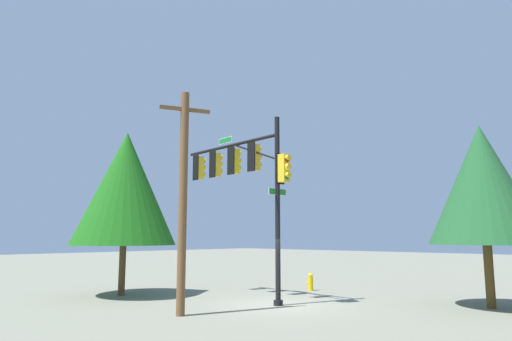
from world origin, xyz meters
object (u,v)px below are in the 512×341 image
(signal_pole_assembly, at_px, (244,172))
(utility_pole, at_px, (183,197))
(fire_hydrant, at_px, (311,282))
(tree_mid, at_px, (483,184))
(tree_near, at_px, (125,188))

(signal_pole_assembly, height_order, utility_pole, utility_pole)
(fire_hydrant, bearing_deg, tree_mid, 179.91)
(fire_hydrant, distance_m, tree_mid, 9.15)
(signal_pole_assembly, bearing_deg, tree_mid, -151.01)
(utility_pole, height_order, tree_near, utility_pole)
(signal_pole_assembly, bearing_deg, tree_near, 28.49)
(utility_pole, height_order, fire_hydrant, utility_pole)
(utility_pole, xyz_separation_m, fire_hydrant, (1.09, -8.77, -3.53))
(tree_near, relative_size, tree_mid, 1.08)
(tree_near, xyz_separation_m, tree_mid, (-13.22, -7.27, -0.24))
(signal_pole_assembly, xyz_separation_m, fire_hydrant, (-0.09, -4.58, -4.92))
(signal_pole_assembly, bearing_deg, utility_pole, 105.71)
(utility_pole, distance_m, tree_near, 6.39)
(signal_pole_assembly, height_order, tree_near, tree_near)
(utility_pole, distance_m, tree_mid, 11.26)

